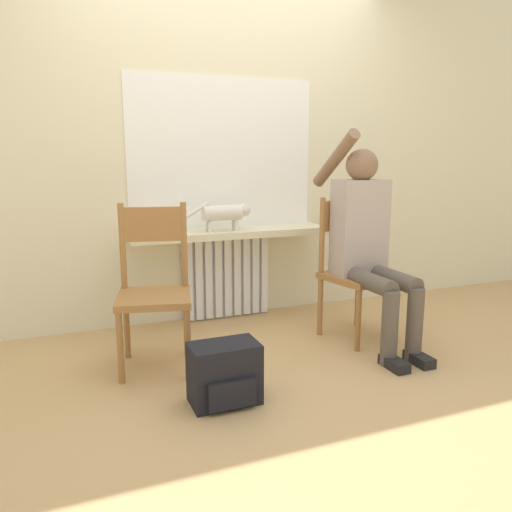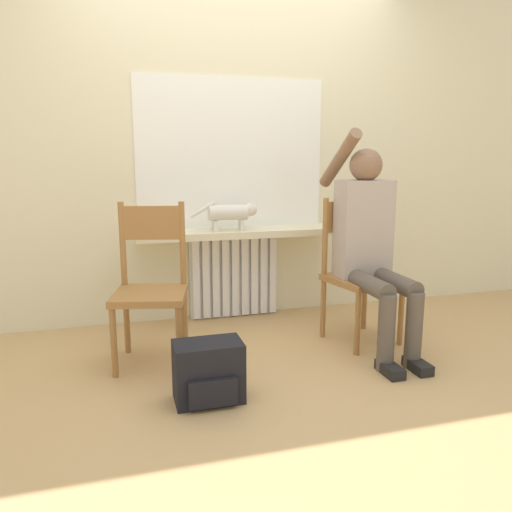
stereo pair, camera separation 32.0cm
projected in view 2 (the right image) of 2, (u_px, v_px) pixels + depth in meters
ground_plane at (282, 376)px, 2.81m from camera, size 12.00×12.00×0.00m
wall_with_window at (231, 139)px, 3.71m from camera, size 7.00×0.06×2.70m
radiator at (234, 275)px, 3.84m from camera, size 0.68×0.08×0.65m
windowsill at (237, 233)px, 3.67m from camera, size 1.47×0.32×0.05m
window_glass at (232, 154)px, 3.70m from camera, size 1.41×0.01×1.09m
chair_left at (151, 284)px, 2.95m from camera, size 0.49×0.49×0.95m
chair_right at (358, 270)px, 3.31m from camera, size 0.49×0.49×0.95m
person at (370, 240)px, 3.16m from camera, size 0.36×1.04×1.39m
cat at (232, 213)px, 3.58m from camera, size 0.49×0.11×0.22m
backpack at (209, 372)px, 2.51m from camera, size 0.34×0.24×0.31m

